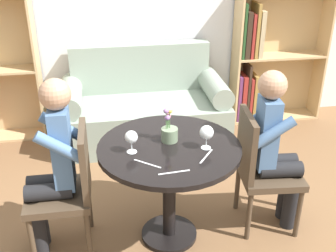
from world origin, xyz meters
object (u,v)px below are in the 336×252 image
person_right (276,149)px  wine_glass_right (207,133)px  chair_right (261,166)px  chair_left (69,186)px  wine_glass_left (131,138)px  flower_vase (169,131)px  bookshelf_right (266,58)px  couch (144,109)px  person_left (52,167)px

person_right → wine_glass_right: (-0.53, -0.10, 0.22)m
chair_right → chair_left: bearing=96.1°
person_right → chair_left: bearing=95.5°
chair_right → wine_glass_left: bearing=100.2°
chair_left → flower_vase: (0.68, 0.05, 0.32)m
chair_left → flower_vase: bearing=95.0°
bookshelf_right → flower_vase: size_ratio=5.92×
chair_right → wine_glass_right: 0.58m
person_right → flower_vase: (-0.75, 0.04, 0.18)m
bookshelf_right → couch: bearing=-168.7°
wine_glass_right → flower_vase: size_ratio=0.65×
person_left → wine_glass_left: (0.51, -0.06, 0.20)m
bookshelf_right → wine_glass_right: bearing=-121.1°
wine_glass_right → wine_glass_left: bearing=176.8°
person_right → wine_glass_left: 1.03m
couch → wine_glass_left: size_ratio=11.09×
wine_glass_left → chair_right: bearing=5.2°
person_right → flower_vase: 0.77m
person_right → wine_glass_left: size_ratio=8.13×
chair_left → wine_glass_right: bearing=85.2°
chair_right → wine_glass_right: (-0.44, -0.11, 0.36)m
couch → wine_glass_left: (-0.25, -1.59, 0.54)m
couch → bookshelf_right: bookshelf_right is taller
couch → wine_glass_right: bearing=-82.0°
chair_right → wine_glass_left: chair_right is taller
chair_right → flower_vase: bearing=92.6°
wine_glass_right → person_right: bearing=10.3°
person_left → person_right: (1.52, 0.01, -0.02)m
bookshelf_right → flower_vase: 2.22m
chair_left → wine_glass_left: chair_left is taller
couch → person_right: size_ratio=1.36×
chair_right → person_right: size_ratio=0.75×
person_right → wine_glass_left: person_right is taller
flower_vase → bookshelf_right: bearing=52.3°
couch → wine_glass_right: size_ratio=10.36×
bookshelf_right → wine_glass_right: bookshelf_right is taller
person_left → person_right: bearing=91.0°
chair_left → wine_glass_right: (0.90, -0.08, 0.36)m
person_right → wine_glass_left: (-1.01, -0.07, 0.21)m
person_left → wine_glass_right: person_left is taller
wine_glass_left → flower_vase: flower_vase is taller
person_left → flower_vase: bearing=94.4°
flower_vase → chair_right: bearing=-2.5°
person_right → couch: bearing=31.5°
bookshelf_right → wine_glass_right: 2.22m
person_right → wine_glass_right: bearing=105.3°
flower_vase → chair_left: bearing=-175.5°
couch → wine_glass_right: couch is taller
wine_glass_left → flower_vase: (0.26, 0.11, -0.03)m
wine_glass_left → flower_vase: size_ratio=0.60×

